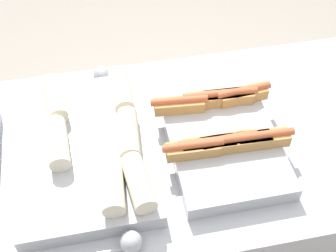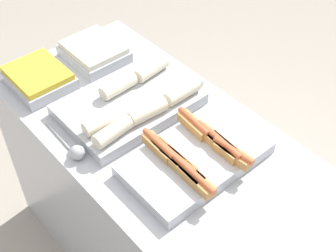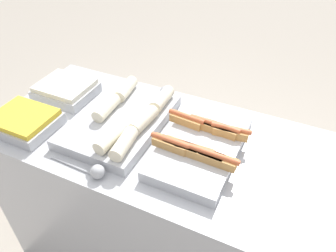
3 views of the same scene
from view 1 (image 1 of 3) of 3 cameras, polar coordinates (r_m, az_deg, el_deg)
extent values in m
cube|color=#B7BABF|center=(1.76, 2.73, -11.37)|extent=(1.79, 0.73, 0.93)
cube|color=#B7BABF|center=(1.37, 6.16, -0.58)|extent=(0.30, 0.52, 0.05)
cube|color=tan|center=(1.31, 11.49, -1.60)|extent=(0.15, 0.05, 0.04)
cylinder|color=#CC6038|center=(1.30, 11.63, -1.03)|extent=(0.17, 0.03, 0.02)
cube|color=tan|center=(1.42, 9.11, 3.75)|extent=(0.15, 0.06, 0.04)
cylinder|color=#CC6038|center=(1.40, 9.21, 4.33)|extent=(0.17, 0.04, 0.02)
cube|color=tan|center=(1.39, 5.27, 3.25)|extent=(0.15, 0.05, 0.04)
cylinder|color=#CC6038|center=(1.38, 5.33, 3.84)|extent=(0.17, 0.03, 0.02)
cube|color=tan|center=(1.41, 7.41, 3.49)|extent=(0.15, 0.05, 0.04)
cylinder|color=#CC6038|center=(1.39, 7.49, 4.07)|extent=(0.17, 0.03, 0.02)
cube|color=tan|center=(1.37, 1.34, 2.53)|extent=(0.15, 0.06, 0.04)
cylinder|color=#CC6038|center=(1.36, 1.36, 3.12)|extent=(0.17, 0.04, 0.02)
cube|color=tan|center=(1.30, 9.33, -1.94)|extent=(0.15, 0.05, 0.04)
cylinder|color=#CC6038|center=(1.28, 9.44, -1.37)|extent=(0.17, 0.03, 0.02)
cube|color=tan|center=(1.28, 4.97, -2.45)|extent=(0.15, 0.05, 0.04)
cylinder|color=#CC6038|center=(1.26, 5.03, -1.87)|extent=(0.17, 0.03, 0.02)
cube|color=tan|center=(1.29, 7.19, -2.09)|extent=(0.15, 0.05, 0.04)
cylinder|color=#CC6038|center=(1.27, 7.28, -1.51)|extent=(0.17, 0.03, 0.02)
cube|color=tan|center=(1.26, 3.04, -2.91)|extent=(0.15, 0.05, 0.04)
cylinder|color=#CC6038|center=(1.25, 3.07, -2.34)|extent=(0.17, 0.03, 0.02)
cube|color=#B7BABF|center=(1.33, -10.16, -3.08)|extent=(0.37, 0.53, 0.05)
cylinder|color=beige|center=(1.41, -13.67, 3.27)|extent=(0.08, 0.16, 0.06)
cylinder|color=beige|center=(1.41, -5.76, 4.40)|extent=(0.06, 0.16, 0.06)
cylinder|color=beige|center=(1.19, -3.63, -6.91)|extent=(0.07, 0.16, 0.06)
cylinder|color=beige|center=(1.30, -13.32, -1.89)|extent=(0.06, 0.16, 0.06)
cylinder|color=beige|center=(1.29, -4.83, -0.95)|extent=(0.07, 0.16, 0.06)
cylinder|color=beige|center=(1.19, -6.81, -7.17)|extent=(0.07, 0.16, 0.06)
sphere|color=#B2B5BA|center=(1.16, -4.51, -13.93)|extent=(0.06, 0.06, 0.06)
cylinder|color=#B2B5BA|center=(1.56, -11.98, 4.95)|extent=(0.22, 0.03, 0.01)
sphere|color=#B2B5BA|center=(1.54, -8.07, 6.19)|extent=(0.06, 0.06, 0.06)
camera|label=2|loc=(1.11, 89.90, 17.44)|focal=50.00mm
camera|label=3|loc=(0.64, 81.42, -6.44)|focal=35.00mm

